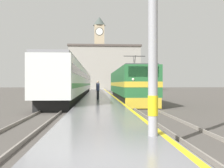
{
  "coord_description": "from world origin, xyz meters",
  "views": [
    {
      "loc": [
        -0.29,
        -5.25,
        1.98
      ],
      "look_at": [
        1.58,
        27.16,
        1.92
      ],
      "focal_mm": 42.0,
      "sensor_mm": 36.0,
      "label": 1
    }
  ],
  "objects_px": {
    "passenger_train": "(77,82)",
    "person_on_platform": "(98,90)",
    "locomotive_train": "(128,85)",
    "catenary_mast": "(155,5)",
    "clock_tower": "(99,51)"
  },
  "relations": [
    {
      "from": "locomotive_train",
      "to": "person_on_platform",
      "type": "distance_m",
      "value": 4.9
    },
    {
      "from": "clock_tower",
      "to": "catenary_mast",
      "type": "bearing_deg",
      "value": -89.29
    },
    {
      "from": "passenger_train",
      "to": "person_on_platform",
      "type": "bearing_deg",
      "value": -78.77
    },
    {
      "from": "passenger_train",
      "to": "catenary_mast",
      "type": "xyz_separation_m",
      "value": [
        4.83,
        -34.2,
        2.09
      ]
    },
    {
      "from": "locomotive_train",
      "to": "passenger_train",
      "type": "height_order",
      "value": "locomotive_train"
    },
    {
      "from": "locomotive_train",
      "to": "clock_tower",
      "type": "distance_m",
      "value": 56.28
    },
    {
      "from": "passenger_train",
      "to": "catenary_mast",
      "type": "bearing_deg",
      "value": -81.96
    },
    {
      "from": "person_on_platform",
      "to": "clock_tower",
      "type": "xyz_separation_m",
      "value": [
        0.67,
        58.67,
        11.05
      ]
    },
    {
      "from": "locomotive_train",
      "to": "catenary_mast",
      "type": "bearing_deg",
      "value": -94.78
    },
    {
      "from": "locomotive_train",
      "to": "catenary_mast",
      "type": "relative_size",
      "value": 2.47
    },
    {
      "from": "locomotive_train",
      "to": "catenary_mast",
      "type": "distance_m",
      "value": 21.77
    },
    {
      "from": "person_on_platform",
      "to": "clock_tower",
      "type": "bearing_deg",
      "value": 89.34
    },
    {
      "from": "locomotive_train",
      "to": "passenger_train",
      "type": "xyz_separation_m",
      "value": [
        -6.63,
        12.64,
        0.38
      ]
    },
    {
      "from": "locomotive_train",
      "to": "person_on_platform",
      "type": "height_order",
      "value": "locomotive_train"
    },
    {
      "from": "locomotive_train",
      "to": "person_on_platform",
      "type": "relative_size",
      "value": 10.81
    }
  ]
}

